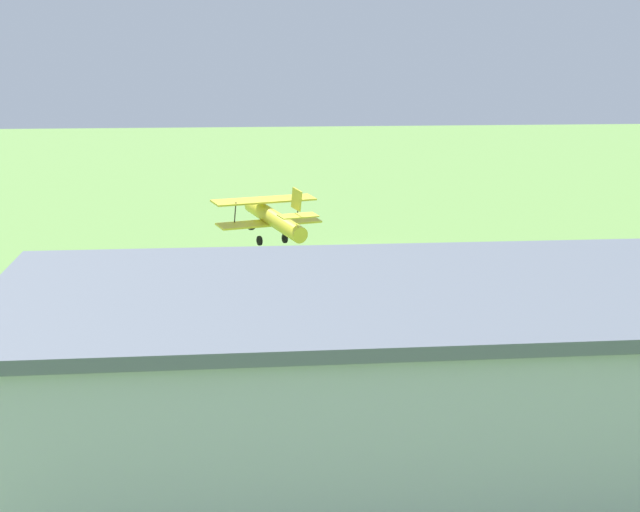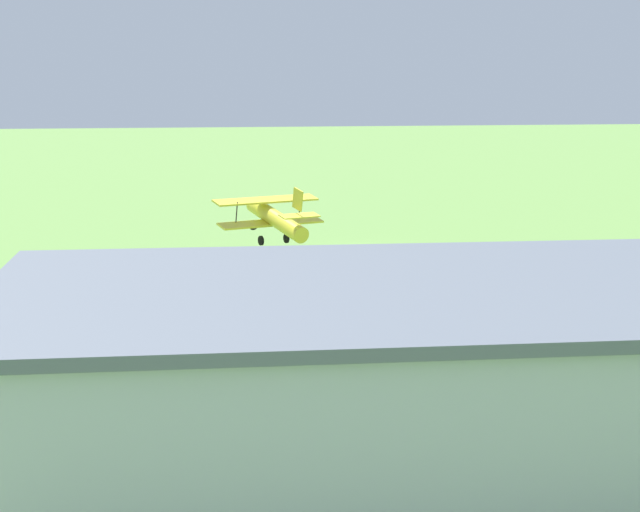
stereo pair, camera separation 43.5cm
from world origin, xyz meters
The scene contains 6 objects.
ground_plane centered at (0.00, 0.00, 0.00)m, with size 400.00×400.00×0.00m, color #608C42.
hangar centered at (4.80, 40.15, 2.86)m, with size 31.47×16.70×5.71m.
biplane centered at (6.71, 3.23, 2.88)m, with size 7.62×7.68×4.05m.
car_black centered at (20.35, 28.77, 0.88)m, with size 2.14×4.65×1.71m.
person_by_parked_cars centered at (15.82, 26.19, 0.78)m, with size 0.49×0.49×1.57m.
person_beside_truck centered at (1.40, 22.71, 0.88)m, with size 0.45×0.45×1.76m.
Camera 1 is at (15.80, 69.34, 11.69)m, focal length 57.43 mm.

